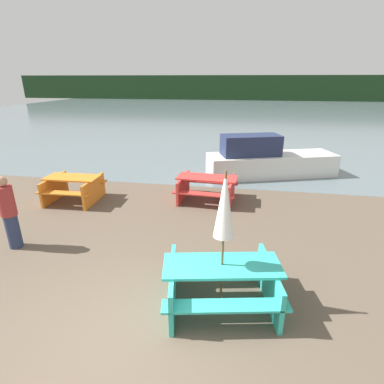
{
  "coord_description": "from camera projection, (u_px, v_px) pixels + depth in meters",
  "views": [
    {
      "loc": [
        1.55,
        -2.77,
        3.44
      ],
      "look_at": [
        0.41,
        3.96,
        0.85
      ],
      "focal_mm": 28.0,
      "sensor_mm": 36.0,
      "label": 1
    }
  ],
  "objects": [
    {
      "name": "ground_plane",
      "position": [
        113.0,
        352.0,
        4.02
      ],
      "size": [
        60.0,
        60.0,
        0.0
      ],
      "primitive_type": "plane",
      "color": "brown"
    },
    {
      "name": "water",
      "position": [
        230.0,
        112.0,
        33.27
      ],
      "size": [
        60.0,
        50.0,
        0.0
      ],
      "color": "slate",
      "rests_on": "ground_plane"
    },
    {
      "name": "far_treeline",
      "position": [
        237.0,
        88.0,
        50.99
      ],
      "size": [
        80.0,
        1.6,
        4.0
      ],
      "color": "#193319",
      "rests_on": "water"
    },
    {
      "name": "picnic_table_teal",
      "position": [
        221.0,
        280.0,
        4.75
      ],
      "size": [
        2.06,
        1.7,
        0.74
      ],
      "rotation": [
        0.0,
        0.0,
        0.19
      ],
      "color": "#33B7A8",
      "rests_on": "ground_plane"
    },
    {
      "name": "picnic_table_orange",
      "position": [
        74.0,
        186.0,
        8.85
      ],
      "size": [
        1.57,
        1.42,
        0.76
      ],
      "rotation": [
        0.0,
        0.0,
        0.03
      ],
      "color": "orange",
      "rests_on": "ground_plane"
    },
    {
      "name": "picnic_table_red",
      "position": [
        207.0,
        186.0,
        8.9
      ],
      "size": [
        1.82,
        1.48,
        0.74
      ],
      "rotation": [
        0.0,
        0.0,
        -0.06
      ],
      "color": "red",
      "rests_on": "ground_plane"
    },
    {
      "name": "umbrella_white",
      "position": [
        225.0,
        206.0,
        4.29
      ],
      "size": [
        0.31,
        0.31,
        2.27
      ],
      "color": "brown",
      "rests_on": "ground_plane"
    },
    {
      "name": "boat",
      "position": [
        267.0,
        161.0,
        11.19
      ],
      "size": [
        4.93,
        2.76,
        1.55
      ],
      "rotation": [
        0.0,
        0.0,
        0.32
      ],
      "color": "silver",
      "rests_on": "water"
    },
    {
      "name": "person",
      "position": [
        9.0,
        213.0,
        6.27
      ],
      "size": [
        0.32,
        0.32,
        1.61
      ],
      "color": "#283351",
      "rests_on": "ground_plane"
    }
  ]
}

